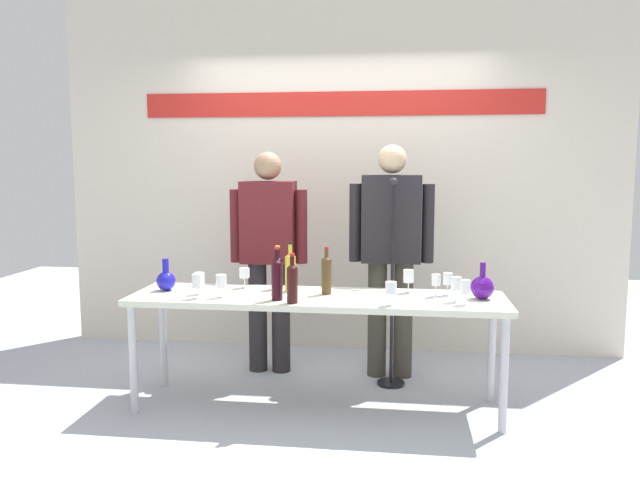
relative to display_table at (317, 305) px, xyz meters
name	(u,v)px	position (x,y,z in m)	size (l,w,h in m)	color
ground_plane	(317,407)	(0.00, 0.00, -0.69)	(10.00, 10.00, 0.00)	#A9AFBC
back_wall	(339,174)	(0.00, 1.39, 0.82)	(4.74, 0.11, 3.00)	beige
display_table	(317,305)	(0.00, 0.00, 0.00)	(2.42, 0.61, 0.75)	silver
decanter_blue_left	(166,280)	(-1.03, 0.04, 0.13)	(0.13, 0.13, 0.22)	#1E1ABA
decanter_blue_right	(482,287)	(1.04, 0.04, 0.14)	(0.15, 0.15, 0.23)	#480F85
presenter_left	(269,248)	(-0.46, 0.68, 0.27)	(0.59, 0.22, 1.68)	#262325
presenter_right	(391,245)	(0.46, 0.68, 0.31)	(0.62, 0.22, 1.73)	#3D382D
wine_bottle_0	(290,271)	(-0.19, 0.11, 0.20)	(0.07, 0.07, 0.33)	gold
wine_bottle_1	(292,282)	(-0.12, -0.23, 0.19)	(0.07, 0.07, 0.31)	black
wine_bottle_2	(326,274)	(0.05, 0.06, 0.20)	(0.07, 0.07, 0.31)	#4B351B
wine_bottle_3	(278,271)	(-0.29, 0.18, 0.18)	(0.07, 0.07, 0.30)	black
wine_bottle_4	(277,278)	(-0.23, -0.16, 0.20)	(0.07, 0.07, 0.34)	black
wine_glass_left_0	(221,282)	(-0.60, -0.13, 0.16)	(0.07, 0.07, 0.15)	white
wine_glass_left_1	(199,279)	(-0.77, -0.06, 0.16)	(0.07, 0.07, 0.15)	white
wine_glass_left_2	(244,273)	(-0.53, 0.19, 0.16)	(0.07, 0.07, 0.14)	white
wine_glass_left_3	(197,282)	(-0.74, -0.18, 0.17)	(0.06, 0.06, 0.16)	white
wine_glass_right_0	(465,287)	(0.92, -0.14, 0.17)	(0.06, 0.06, 0.15)	white
wine_glass_right_1	(448,279)	(0.84, 0.12, 0.16)	(0.06, 0.06, 0.15)	white
wine_glass_right_2	(456,284)	(0.87, -0.07, 0.17)	(0.07, 0.07, 0.16)	white
wine_glass_right_3	(436,281)	(0.76, 0.07, 0.16)	(0.06, 0.06, 0.15)	white
wine_glass_right_4	(391,288)	(0.48, -0.22, 0.17)	(0.07, 0.07, 0.15)	white
wine_glass_right_5	(408,276)	(0.59, 0.17, 0.17)	(0.07, 0.07, 0.15)	white
microphone_stand	(392,317)	(0.48, 0.48, -0.19)	(0.20, 0.20, 1.50)	black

